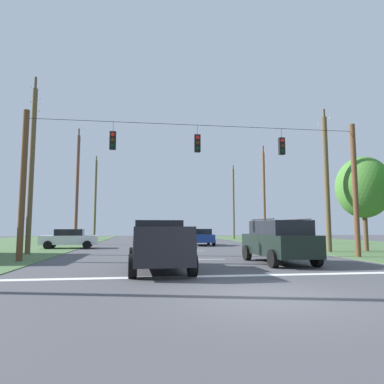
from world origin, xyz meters
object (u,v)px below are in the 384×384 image
at_px(utility_pole_mid_right, 327,182).
at_px(utility_pole_far_left, 32,165).
at_px(overhead_signal_span, 200,180).
at_px(utility_pole_near_left, 234,201).
at_px(suv_black, 279,240).
at_px(distant_car_crossing_white, 69,238).
at_px(utility_pole_distant_left, 95,197).
at_px(utility_pole_distant_right, 77,186).
at_px(tree_roadside_right, 363,187).
at_px(pickup_truck, 159,245).
at_px(distant_car_oncoming, 201,237).
at_px(utility_pole_far_right, 264,194).

relative_size(utility_pole_mid_right, utility_pole_far_left, 0.87).
xyz_separation_m(overhead_signal_span, utility_pole_far_left, (-10.02, 4.54, 1.39)).
xyz_separation_m(utility_pole_near_left, utility_pole_far_left, (-19.54, -24.56, 0.25)).
bearing_deg(suv_black, distant_car_crossing_white, 133.44).
xyz_separation_m(distant_car_crossing_white, utility_pole_distant_left, (-0.83, 18.99, 4.89)).
relative_size(utility_pole_far_left, utility_pole_distant_right, 0.99).
height_order(utility_pole_distant_right, tree_roadside_right, utility_pole_distant_right).
height_order(overhead_signal_span, distant_car_crossing_white, overhead_signal_span).
bearing_deg(utility_pole_far_left, overhead_signal_span, -24.37).
bearing_deg(utility_pole_mid_right, utility_pole_far_left, 178.09).
relative_size(overhead_signal_span, utility_pole_distant_left, 1.59).
xyz_separation_m(utility_pole_near_left, utility_pole_distant_right, (-19.07, -12.56, 0.33)).
bearing_deg(utility_pole_mid_right, suv_black, -134.08).
distance_m(utility_pole_distant_right, utility_pole_distant_left, 12.84).
bearing_deg(utility_pole_distant_right, overhead_signal_span, -59.98).
distance_m(suv_black, utility_pole_mid_right, 9.55).
bearing_deg(tree_roadside_right, overhead_signal_span, -161.09).
xyz_separation_m(pickup_truck, utility_pole_near_left, (11.84, 33.33, 4.35)).
bearing_deg(distant_car_oncoming, utility_pole_far_right, 19.76).
bearing_deg(utility_pole_near_left, utility_pole_mid_right, -90.15).
height_order(distant_car_crossing_white, distant_car_oncoming, same).
relative_size(distant_car_oncoming, utility_pole_near_left, 0.41).
distance_m(utility_pole_distant_right, tree_roadside_right, 25.19).
relative_size(pickup_truck, utility_pole_mid_right, 0.55).
distance_m(distant_car_crossing_white, utility_pole_far_right, 19.53).
bearing_deg(suv_black, distant_car_oncoming, 93.67).
xyz_separation_m(overhead_signal_span, utility_pole_mid_right, (9.45, 3.89, 0.62)).
bearing_deg(overhead_signal_span, utility_pole_distant_left, 108.15).
height_order(overhead_signal_span, suv_black, overhead_signal_span).
relative_size(suv_black, utility_pole_far_right, 0.48).
bearing_deg(suv_black, utility_pole_distant_left, 112.18).
relative_size(overhead_signal_span, utility_pole_distant_right, 1.58).
relative_size(pickup_truck, utility_pole_far_left, 0.48).
xyz_separation_m(pickup_truck, utility_pole_far_left, (-7.69, 8.77, 4.60)).
bearing_deg(overhead_signal_span, utility_pole_near_left, 71.89).
xyz_separation_m(pickup_truck, utility_pole_distant_right, (-7.23, 20.77, 4.68)).
bearing_deg(utility_pole_far_left, utility_pole_distant_right, 87.77).
distance_m(utility_pole_far_left, tree_roadside_right, 22.45).
relative_size(suv_black, utility_pole_distant_right, 0.42).
relative_size(utility_pole_distant_right, tree_roadside_right, 1.72).
bearing_deg(utility_pole_mid_right, tree_roadside_right, 6.89).
relative_size(distant_car_oncoming, utility_pole_mid_right, 0.44).
bearing_deg(pickup_truck, utility_pole_mid_right, 34.59).
relative_size(distant_car_crossing_white, utility_pole_distant_left, 0.39).
height_order(utility_pole_mid_right, tree_roadside_right, utility_pole_mid_right).
bearing_deg(distant_car_oncoming, utility_pole_mid_right, -53.60).
height_order(utility_pole_distant_left, tree_roadside_right, utility_pole_distant_left).
xyz_separation_m(distant_car_crossing_white, utility_pole_mid_right, (18.25, -6.50, 4.00)).
bearing_deg(overhead_signal_span, tree_roadside_right, 18.91).
height_order(distant_car_crossing_white, tree_roadside_right, tree_roadside_right).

